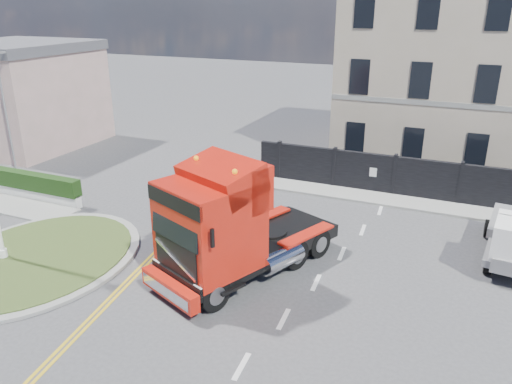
% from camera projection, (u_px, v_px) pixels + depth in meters
% --- Properties ---
extents(ground, '(120.00, 120.00, 0.00)m').
position_uv_depth(ground, '(243.00, 261.00, 18.46)').
color(ground, '#424244').
rests_on(ground, ground).
extents(traffic_island, '(6.80, 6.80, 0.17)m').
position_uv_depth(traffic_island, '(37.00, 258.00, 18.46)').
color(traffic_island, gray).
rests_on(traffic_island, ground).
extents(hedge_wall, '(8.00, 0.55, 1.35)m').
position_uv_depth(hedge_wall, '(14.00, 182.00, 24.30)').
color(hedge_wall, silver).
rests_on(hedge_wall, ground).
extents(seaside_bldg_pink, '(8.00, 8.00, 6.00)m').
position_uv_depth(seaside_bldg_pink, '(22.00, 99.00, 32.51)').
color(seaside_bldg_pink, '#D2A8A4').
rests_on(seaside_bldg_pink, ground).
extents(hoarding_fence, '(18.80, 0.25, 2.00)m').
position_uv_depth(hoarding_fence, '(449.00, 183.00, 23.39)').
color(hoarding_fence, black).
rests_on(hoarding_fence, ground).
extents(georgian_building, '(12.30, 10.30, 12.80)m').
position_uv_depth(georgian_building, '(459.00, 61.00, 28.30)').
color(georgian_building, '#BCAB96').
rests_on(georgian_building, ground).
extents(pavement_far, '(20.00, 1.60, 0.12)m').
position_uv_depth(pavement_far, '(433.00, 207.00, 23.16)').
color(pavement_far, gray).
rests_on(pavement_far, ground).
extents(truck, '(5.13, 7.49, 4.21)m').
position_uv_depth(truck, '(226.00, 229.00, 16.63)').
color(truck, black).
rests_on(truck, ground).
extents(lamppost_slim, '(0.27, 0.54, 6.57)m').
position_uv_depth(lamppost_slim, '(4.00, 103.00, 26.65)').
color(lamppost_slim, slate).
rests_on(lamppost_slim, ground).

